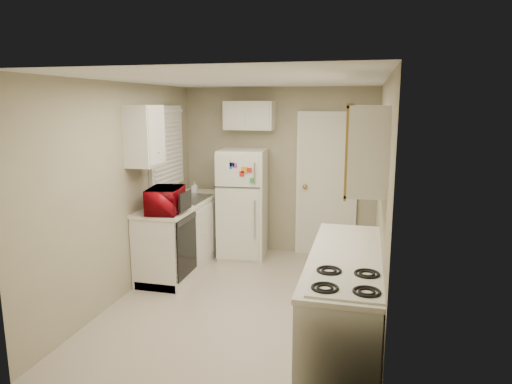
# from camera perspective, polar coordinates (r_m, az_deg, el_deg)

# --- Properties ---
(floor) EXTENTS (3.80, 3.80, 0.00)m
(floor) POSITION_cam_1_polar(r_m,az_deg,el_deg) (5.21, -1.34, -13.55)
(floor) COLOR beige
(floor) RESTS_ON ground
(ceiling) EXTENTS (3.80, 3.80, 0.00)m
(ceiling) POSITION_cam_1_polar(r_m,az_deg,el_deg) (4.75, -1.47, 13.83)
(ceiling) COLOR white
(ceiling) RESTS_ON floor
(wall_left) EXTENTS (3.80, 3.80, 0.00)m
(wall_left) POSITION_cam_1_polar(r_m,az_deg,el_deg) (5.37, -15.98, 0.21)
(wall_left) COLOR #9E967B
(wall_left) RESTS_ON floor
(wall_right) EXTENTS (3.80, 3.80, 0.00)m
(wall_right) POSITION_cam_1_polar(r_m,az_deg,el_deg) (4.68, 15.39, -1.31)
(wall_right) COLOR #9E967B
(wall_right) RESTS_ON floor
(wall_back) EXTENTS (2.80, 2.80, 0.00)m
(wall_back) POSITION_cam_1_polar(r_m,az_deg,el_deg) (6.66, 2.86, 2.65)
(wall_back) COLOR #9E967B
(wall_back) RESTS_ON floor
(wall_front) EXTENTS (2.80, 2.80, 0.00)m
(wall_front) POSITION_cam_1_polar(r_m,az_deg,el_deg) (3.10, -10.66, -7.31)
(wall_front) COLOR #9E967B
(wall_front) RESTS_ON floor
(left_counter) EXTENTS (0.60, 1.80, 0.90)m
(left_counter) POSITION_cam_1_polar(r_m,az_deg,el_deg) (6.20, -9.08, -5.22)
(left_counter) COLOR silver
(left_counter) RESTS_ON floor
(dishwasher) EXTENTS (0.03, 0.58, 0.72)m
(dishwasher) POSITION_cam_1_polar(r_m,az_deg,el_deg) (5.55, -8.71, -6.71)
(dishwasher) COLOR black
(dishwasher) RESTS_ON floor
(sink) EXTENTS (0.54, 0.74, 0.16)m
(sink) POSITION_cam_1_polar(r_m,az_deg,el_deg) (6.23, -8.66, -1.23)
(sink) COLOR gray
(sink) RESTS_ON left_counter
(microwave) EXTENTS (0.58, 0.38, 0.36)m
(microwave) POSITION_cam_1_polar(r_m,az_deg,el_deg) (5.47, -11.24, -0.99)
(microwave) COLOR maroon
(microwave) RESTS_ON left_counter
(soap_bottle) EXTENTS (0.08, 0.08, 0.17)m
(soap_bottle) POSITION_cam_1_polar(r_m,az_deg,el_deg) (6.62, -7.68, 0.75)
(soap_bottle) COLOR silver
(soap_bottle) RESTS_ON left_counter
(window_blinds) EXTENTS (0.10, 0.98, 1.08)m
(window_blinds) POSITION_cam_1_polar(r_m,az_deg,el_deg) (6.22, -11.08, 5.58)
(window_blinds) COLOR silver
(window_blinds) RESTS_ON wall_left
(upper_cabinet_left) EXTENTS (0.30, 0.45, 0.70)m
(upper_cabinet_left) POSITION_cam_1_polar(r_m,az_deg,el_deg) (5.42, -13.78, 6.82)
(upper_cabinet_left) COLOR silver
(upper_cabinet_left) RESTS_ON wall_left
(refrigerator) EXTENTS (0.68, 0.67, 1.54)m
(refrigerator) POSITION_cam_1_polar(r_m,az_deg,el_deg) (6.47, -1.63, -1.46)
(refrigerator) COLOR silver
(refrigerator) RESTS_ON floor
(cabinet_over_fridge) EXTENTS (0.70, 0.30, 0.40)m
(cabinet_over_fridge) POSITION_cam_1_polar(r_m,az_deg,el_deg) (6.54, -0.82, 9.54)
(cabinet_over_fridge) COLOR silver
(cabinet_over_fridge) RESTS_ON wall_back
(interior_door) EXTENTS (0.86, 0.06, 2.08)m
(interior_door) POSITION_cam_1_polar(r_m,az_deg,el_deg) (6.56, 8.79, 0.81)
(interior_door) COLOR silver
(interior_door) RESTS_ON floor
(right_counter) EXTENTS (0.60, 2.00, 0.90)m
(right_counter) POSITION_cam_1_polar(r_m,az_deg,el_deg) (4.15, 10.86, -13.62)
(right_counter) COLOR silver
(right_counter) RESTS_ON floor
(stove) EXTENTS (0.53, 0.65, 0.79)m
(stove) POSITION_cam_1_polar(r_m,az_deg,el_deg) (3.61, 10.95, -18.59)
(stove) COLOR silver
(stove) RESTS_ON floor
(upper_cabinet_right) EXTENTS (0.30, 1.20, 0.70)m
(upper_cabinet_right) POSITION_cam_1_polar(r_m,az_deg,el_deg) (4.09, 13.88, 5.56)
(upper_cabinet_right) COLOR silver
(upper_cabinet_right) RESTS_ON wall_right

